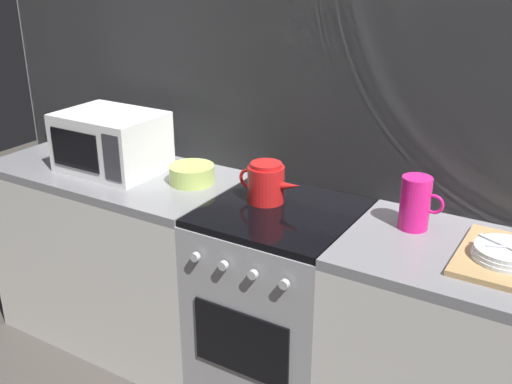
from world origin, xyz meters
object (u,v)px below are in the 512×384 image
Objects in this scene: microwave at (112,142)px; dish_pile at (506,256)px; stove_unit at (279,306)px; mixing_bowl at (192,174)px; pitcher at (416,203)px; kettle at (266,183)px.

microwave reaches higher than dish_pile.
mixing_bowl reaches higher than stove_unit.
dish_pile is at bearing -16.54° from pitcher.
mixing_bowl is (0.42, 0.05, -0.10)m from microwave.
microwave is 2.30× the size of pitcher.
dish_pile is (0.94, -0.04, -0.06)m from kettle.
mixing_bowl is (-0.39, 0.01, -0.04)m from kettle.
kettle is at bearing -173.68° from pitcher.
stove_unit is 1.07m from microwave.
dish_pile is (1.32, -0.05, -0.02)m from mixing_bowl.
stove_unit is at bearing -24.64° from kettle.
stove_unit is 4.50× the size of mixing_bowl.
pitcher is (1.39, 0.11, -0.03)m from microwave.
stove_unit is at bearing -0.10° from microwave.
kettle is at bearing -1.75° from mixing_bowl.
stove_unit is 0.69m from mixing_bowl.
kettle reaches higher than dish_pile.
stove_unit is 3.16× the size of kettle.
pitcher reaches higher than stove_unit.
stove_unit is 1.96× the size of microwave.
mixing_bowl is at bearing 177.93° from dish_pile.
microwave is at bearing 179.90° from stove_unit.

